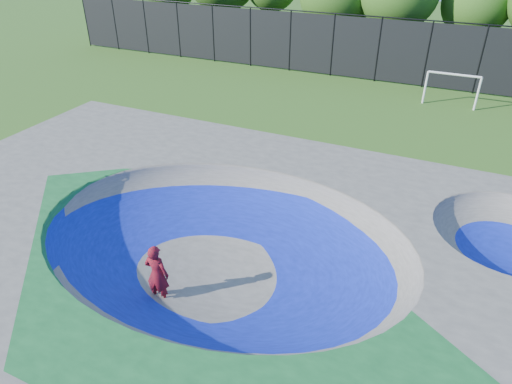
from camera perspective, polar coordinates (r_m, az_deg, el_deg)
ground at (r=13.84m, az=-4.07°, el=-9.99°), size 120.00×120.00×0.00m
skate_deck at (r=13.36m, az=-4.19°, el=-7.55°), size 22.00×14.00×1.50m
skater at (r=12.61m, az=-12.26°, el=-10.01°), size 0.71×0.50×1.85m
skateboard at (r=13.20m, az=-11.83°, el=-12.98°), size 0.78×0.22×0.05m
soccer_goal at (r=28.10m, az=23.35°, el=12.31°), size 2.87×0.12×1.89m
fence at (r=31.34m, az=15.05°, el=16.92°), size 48.09×0.09×4.04m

